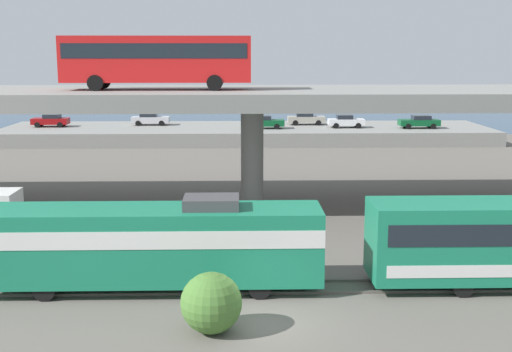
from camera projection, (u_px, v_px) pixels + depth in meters
The scene contains 15 objects.
ground_plane at pixel (263, 324), 26.23m from camera, with size 260.00×260.00×0.00m, color #605B54.
rail_strip_near at pixel (260, 293), 29.39m from camera, with size 110.00×0.12×0.12m, color #59544C.
rail_strip_far at pixel (259, 281), 30.92m from camera, with size 110.00×0.12×0.12m, color #59544C.
train_locomotive at pixel (138, 242), 29.63m from camera, with size 15.55×3.04×4.18m.
highway_overpass at pixel (252, 100), 44.58m from camera, with size 96.00×11.63×7.93m.
transit_bus_on_overpass at pixel (156, 57), 43.23m from camera, with size 12.00×2.68×3.40m.
pier_parking_lot at pixel (246, 133), 80.15m from camera, with size 56.83×13.59×1.58m, color gray.
parked_car_0 at pixel (264, 122), 77.99m from camera, with size 4.62×1.90×1.50m.
parked_car_1 at pixel (346, 121), 78.94m from camera, with size 4.15×1.89×1.50m.
parked_car_2 at pixel (306, 118), 82.08m from camera, with size 4.48×1.94×1.50m.
parked_car_3 at pixel (51, 120), 79.85m from camera, with size 4.22×1.98×1.50m.
parked_car_4 at pixel (419, 122), 78.29m from camera, with size 4.62×1.91×1.50m.
parked_car_5 at pixel (150, 119), 81.67m from camera, with size 4.50×1.98×1.50m.
harbor_water at pixel (245, 120), 102.91m from camera, with size 140.00×36.00×0.01m, color navy.
shrub_right at pixel (211, 303), 25.25m from camera, with size 2.32×2.32×2.32m, color #467330.
Camera 1 is at (-0.88, -24.74, 10.40)m, focal length 47.60 mm.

